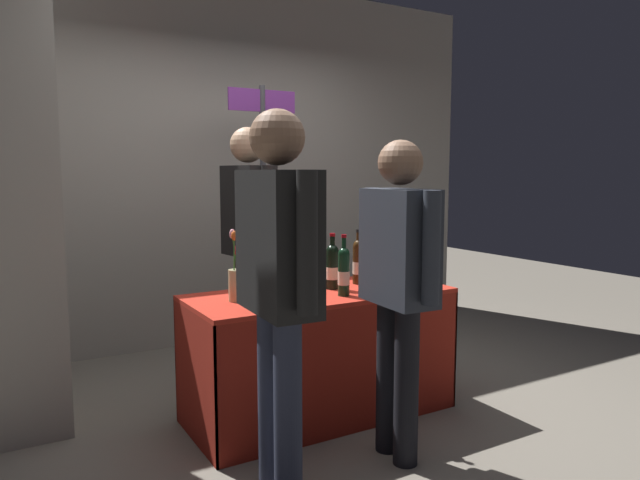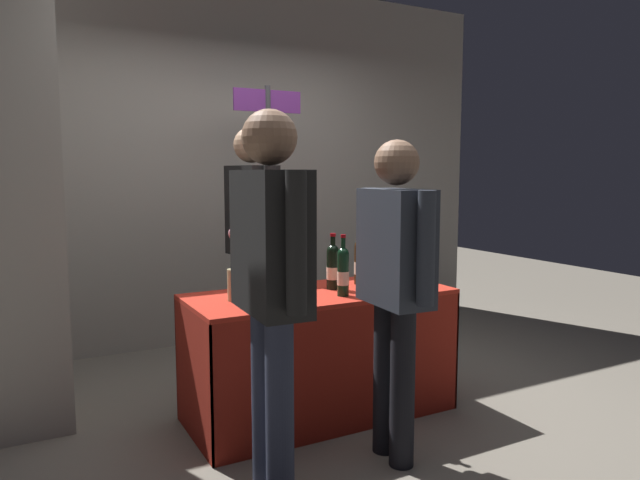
{
  "view_description": "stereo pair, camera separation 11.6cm",
  "coord_description": "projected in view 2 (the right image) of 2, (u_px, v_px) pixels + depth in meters",
  "views": [
    {
      "loc": [
        -1.67,
        -2.85,
        1.42
      ],
      "look_at": [
        0.0,
        0.0,
        1.03
      ],
      "focal_mm": 32.76,
      "sensor_mm": 36.0,
      "label": 1
    },
    {
      "loc": [
        -1.57,
        -2.91,
        1.42
      ],
      "look_at": [
        0.0,
        0.0,
        1.03
      ],
      "focal_mm": 32.76,
      "sensor_mm": 36.0,
      "label": 2
    }
  ],
  "objects": [
    {
      "name": "vendor_presenter",
      "position": [
        252.0,
        229.0,
        3.95
      ],
      "size": [
        0.26,
        0.57,
        1.72
      ],
      "rotation": [
        0.0,
        0.0,
        -1.45
      ],
      "color": "#4C4233",
      "rests_on": "ground_plane"
    },
    {
      "name": "booth_signpost",
      "position": [
        269.0,
        192.0,
        4.41
      ],
      "size": [
        0.54,
        0.04,
        2.06
      ],
      "color": "#47474C",
      "rests_on": "ground_plane"
    },
    {
      "name": "taster_foreground_right",
      "position": [
        395.0,
        273.0,
        2.81
      ],
      "size": [
        0.23,
        0.58,
        1.57
      ],
      "rotation": [
        0.0,
        0.0,
        1.51
      ],
      "color": "black",
      "rests_on": "ground_plane"
    },
    {
      "name": "ground_plane",
      "position": [
        320.0,
        413.0,
        3.45
      ],
      "size": [
        12.0,
        12.0,
        0.0
      ],
      "primitive_type": "plane",
      "color": "gray"
    },
    {
      "name": "taster_foreground_left",
      "position": [
        271.0,
        269.0,
        2.44
      ],
      "size": [
        0.23,
        0.63,
        1.67
      ],
      "rotation": [
        0.0,
        0.0,
        1.52
      ],
      "color": "#2D3347",
      "rests_on": "ground_plane"
    },
    {
      "name": "display_bottle_1",
      "position": [
        254.0,
        284.0,
        2.93
      ],
      "size": [
        0.08,
        0.08,
        0.29
      ],
      "color": "black",
      "rests_on": "tasting_table"
    },
    {
      "name": "display_bottle_3",
      "position": [
        333.0,
        266.0,
        3.42
      ],
      "size": [
        0.08,
        0.08,
        0.33
      ],
      "color": "black",
      "rests_on": "tasting_table"
    },
    {
      "name": "back_partition",
      "position": [
        217.0,
        163.0,
        4.86
      ],
      "size": [
        5.16,
        0.12,
        2.99
      ],
      "primitive_type": "cube",
      "color": "#9E998E",
      "rests_on": "ground_plane"
    },
    {
      "name": "display_bottle_4",
      "position": [
        281.0,
        271.0,
        3.23
      ],
      "size": [
        0.08,
        0.08,
        0.34
      ],
      "color": "#192333",
      "rests_on": "tasting_table"
    },
    {
      "name": "wine_glass_near_vendor",
      "position": [
        265.0,
        277.0,
        3.29
      ],
      "size": [
        0.07,
        0.07,
        0.14
      ],
      "color": "silver",
      "rests_on": "tasting_table"
    },
    {
      "name": "tasting_table",
      "position": [
        320.0,
        331.0,
        3.39
      ],
      "size": [
        1.52,
        0.65,
        0.73
      ],
      "color": "red",
      "rests_on": "ground_plane"
    },
    {
      "name": "concrete_pillar",
      "position": [
        11.0,
        128.0,
        3.07
      ],
      "size": [
        0.44,
        0.44,
        3.3
      ],
      "primitive_type": "cube",
      "color": "gray",
      "rests_on": "ground_plane"
    },
    {
      "name": "display_bottle_0",
      "position": [
        360.0,
        261.0,
        3.58
      ],
      "size": [
        0.08,
        0.08,
        0.34
      ],
      "color": "#38230F",
      "rests_on": "tasting_table"
    },
    {
      "name": "flower_vase",
      "position": [
        236.0,
        276.0,
        3.12
      ],
      "size": [
        0.11,
        0.09,
        0.41
      ],
      "color": "tan",
      "rests_on": "tasting_table"
    },
    {
      "name": "display_bottle_2",
      "position": [
        264.0,
        272.0,
        3.12
      ],
      "size": [
        0.07,
        0.07,
        0.36
      ],
      "color": "black",
      "rests_on": "tasting_table"
    },
    {
      "name": "featured_wine_bottle",
      "position": [
        343.0,
        271.0,
        3.23
      ],
      "size": [
        0.07,
        0.07,
        0.34
      ],
      "color": "black",
      "rests_on": "tasting_table"
    }
  ]
}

